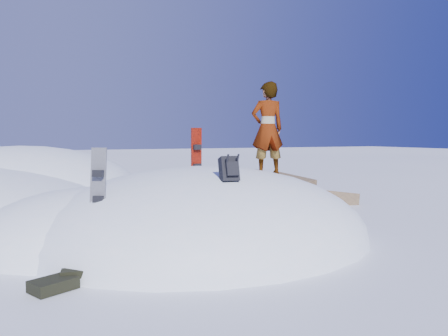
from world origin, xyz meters
name	(u,v)px	position (x,y,z in m)	size (l,w,h in m)	color
ground	(204,239)	(0.00, 0.00, 0.00)	(120.00, 120.00, 0.00)	white
snow_mound	(192,237)	(-0.17, 0.24, 0.00)	(8.00, 6.00, 3.00)	white
rock_outcrop	(281,205)	(3.72, 3.01, 0.01)	(4.68, 4.41, 1.68)	brown
snowboard_red	(197,159)	(0.11, 0.68, 1.62)	(0.26, 0.17, 1.39)	#B91C09
snowboard_dark	(98,189)	(-2.21, -0.88, 1.24)	(0.33, 0.32, 1.41)	black
backpack	(229,169)	(-0.03, -1.32, 1.53)	(0.35, 0.41, 0.52)	black
gear_pile	(57,283)	(-2.94, -1.95, 0.10)	(0.78, 0.62, 0.20)	black
person	(267,129)	(1.34, -0.27, 2.27)	(0.71, 0.46, 1.94)	slate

